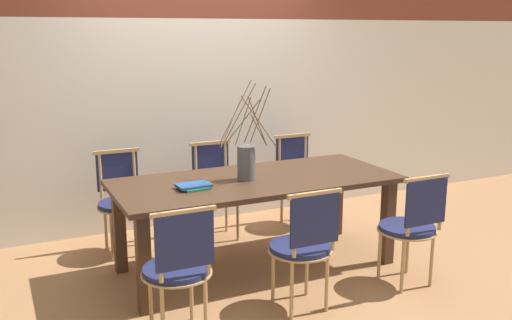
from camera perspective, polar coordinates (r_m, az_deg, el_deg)
name	(u,v)px	position (r m, az deg, el deg)	size (l,w,h in m)	color
ground_plane	(256,267)	(4.77, 0.00, -10.61)	(16.00, 16.00, 0.00)	#9E7047
wall_rear	(197,62)	(5.63, -5.94, 9.74)	(12.00, 0.06, 3.20)	silver
dining_table	(256,190)	(4.55, 0.00, -3.04)	(2.25, 0.98, 0.75)	#422B1C
chair_near_leftend	(179,266)	(3.59, -7.74, -10.42)	(0.45, 0.45, 0.89)	#1E234C
chair_near_left	(304,243)	(3.92, 4.79, -8.29)	(0.45, 0.45, 0.89)	#1E234C
chair_near_center	(412,224)	(4.43, 15.29, -6.18)	(0.45, 0.45, 0.89)	#1E234C
chair_far_leftend	(122,197)	(5.06, -13.26, -3.66)	(0.45, 0.45, 0.89)	#1E234C
chair_far_left	(216,186)	(5.30, -4.02, -2.61)	(0.45, 0.45, 0.89)	#1E234C
chair_far_center	(298,176)	(5.66, 4.26, -1.60)	(0.45, 0.45, 0.89)	#1E234C
vase_centerpiece	(246,161)	(4.46, -0.96, -0.06)	(0.40, 0.40, 0.76)	#4C5156
book_stack	(194,186)	(4.26, -6.26, -2.62)	(0.25, 0.21, 0.03)	#1E6B4C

